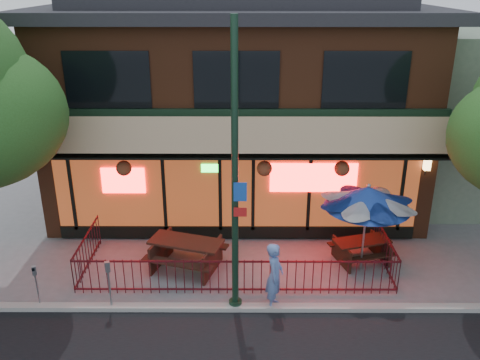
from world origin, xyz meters
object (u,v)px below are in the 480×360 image
(picnic_table_left, at_px, (186,250))
(pedestrian, at_px, (275,276))
(picnic_table_right, at_px, (361,247))
(parking_meter_near, at_px, (109,277))
(patio_umbrella, at_px, (368,197))
(parking_meter_far, at_px, (36,280))
(street_light, at_px, (235,191))

(picnic_table_left, xyz_separation_m, pedestrian, (2.36, -1.80, 0.31))
(picnic_table_right, relative_size, parking_meter_near, 1.39)
(picnic_table_left, distance_m, parking_meter_near, 2.58)
(patio_umbrella, relative_size, pedestrian, 1.49)
(patio_umbrella, xyz_separation_m, parking_meter_far, (-8.39, -1.75, -1.45))
(street_light, xyz_separation_m, pedestrian, (0.96, 0.05, -2.27))
(pedestrian, bearing_deg, street_light, 105.23)
(picnic_table_right, xyz_separation_m, patio_umbrella, (-0.10, -0.49, 1.79))
(pedestrian, distance_m, parking_meter_far, 5.85)
(parking_meter_near, bearing_deg, parking_meter_far, 177.47)
(street_light, bearing_deg, picnic_table_left, 127.05)
(patio_umbrella, distance_m, pedestrian, 3.35)
(picnic_table_left, bearing_deg, parking_meter_far, -152.01)
(picnic_table_left, bearing_deg, pedestrian, -37.36)
(picnic_table_left, xyz_separation_m, picnic_table_right, (5.00, 0.39, -0.12))
(picnic_table_left, height_order, parking_meter_near, parking_meter_near)
(street_light, distance_m, patio_umbrella, 4.02)
(pedestrian, xyz_separation_m, parking_meter_near, (-4.03, -0.13, 0.03))
(picnic_table_left, distance_m, pedestrian, 2.99)
(parking_meter_near, bearing_deg, patio_umbrella, 15.58)
(street_light, relative_size, picnic_table_left, 2.93)
(picnic_table_left, height_order, patio_umbrella, patio_umbrella)
(street_light, distance_m, picnic_table_left, 3.47)
(parking_meter_far, bearing_deg, parking_meter_near, -2.53)
(picnic_table_left, bearing_deg, street_light, -52.95)
(picnic_table_left, distance_m, parking_meter_far, 3.96)
(parking_meter_far, bearing_deg, picnic_table_left, 27.99)
(street_light, xyz_separation_m, patio_umbrella, (3.50, 1.76, -0.91))
(street_light, relative_size, pedestrian, 3.98)
(street_light, distance_m, pedestrian, 2.46)
(picnic_table_left, distance_m, patio_umbrella, 5.18)
(patio_umbrella, bearing_deg, street_light, -153.36)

